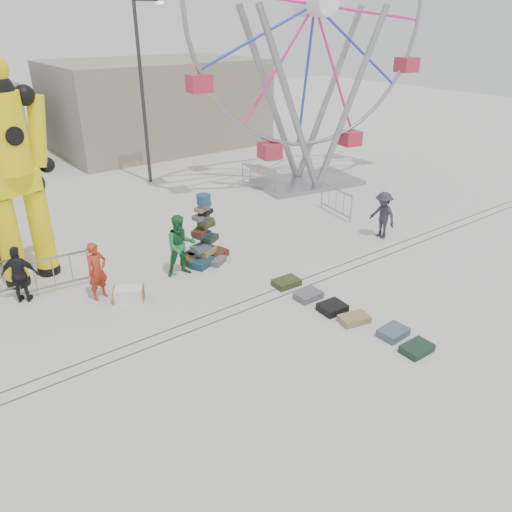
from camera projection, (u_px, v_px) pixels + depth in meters
ground at (265, 317)px, 13.22m from camera, size 90.00×90.00×0.00m
track_line_near at (251, 308)px, 13.65m from camera, size 40.00×0.04×0.01m
track_line_far at (243, 302)px, 13.94m from camera, size 40.00×0.04×0.01m
building_right at (156, 103)px, 30.40m from camera, size 12.00×8.00×5.00m
lamp_post_right at (144, 85)px, 22.37m from camera, size 1.41×0.25×8.00m
suitcase_tower at (204, 242)px, 16.09m from camera, size 1.72×1.49×2.26m
crash_test_dummy at (11, 166)px, 13.68m from camera, size 2.65×1.17×6.67m
ferris_wheel at (314, 31)px, 21.06m from camera, size 11.62×3.64×13.63m
steamer_trunk at (129, 294)px, 13.96m from camera, size 0.96×0.82×0.39m
row_case_0 at (286, 282)px, 14.78m from camera, size 0.80×0.58×0.19m
row_case_1 at (308, 295)px, 14.08m from camera, size 0.75×0.52×0.19m
row_case_2 at (332, 308)px, 13.47m from camera, size 0.73×0.64×0.21m
row_case_3 at (354, 319)px, 13.00m from camera, size 0.85×0.65×0.18m
row_case_4 at (393, 332)px, 12.41m from camera, size 0.75×0.57×0.20m
row_case_5 at (417, 348)px, 11.82m from camera, size 0.76×0.52×0.18m
barricade_dummy_c at (54, 274)px, 14.29m from camera, size 2.00×0.29×1.10m
barricade_wheel_front at (336, 201)px, 19.96m from camera, size 0.43×1.99×1.10m
barricade_wheel_back at (259, 178)px, 22.91m from camera, size 0.52×1.98×1.10m
pedestrian_red at (97, 271)px, 13.82m from camera, size 0.70×0.55×1.68m
pedestrian_green at (181, 246)px, 15.07m from camera, size 1.08×0.93×1.93m
pedestrian_black at (20, 275)px, 13.65m from camera, size 1.04×0.85×1.66m
pedestrian_grey at (383, 215)px, 17.74m from camera, size 0.69×1.13×1.70m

